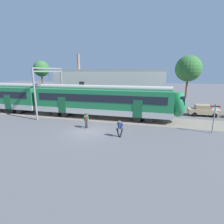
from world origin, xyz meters
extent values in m
plane|color=#515156|center=(0.00, 0.00, 0.00)|extent=(160.00, 160.00, 0.00)
cube|color=slate|center=(-11.44, 5.69, 0.01)|extent=(80.00, 4.40, 0.01)
cube|color=#B7B7B2|center=(-0.44, 5.69, 1.05)|extent=(18.00, 3.06, 0.70)
cube|color=#1E7542|center=(-0.44, 5.69, 2.60)|extent=(18.00, 3.00, 2.40)
cube|color=black|center=(-0.44, 4.18, 2.80)|extent=(16.56, 0.03, 0.90)
cube|color=#165731|center=(4.51, 4.17, 1.75)|extent=(1.10, 0.04, 2.10)
cube|color=#165731|center=(-5.39, 4.17, 1.75)|extent=(1.10, 0.04, 2.10)
cylinder|color=#9C9C97|center=(-0.44, 5.69, 3.98)|extent=(17.64, 0.70, 0.70)
cube|color=black|center=(-3.14, 5.69, 4.53)|extent=(0.70, 0.12, 0.40)
cylinder|color=black|center=(5.84, 5.69, 0.45)|extent=(0.90, 2.40, 0.90)
cylinder|color=black|center=(4.44, 5.69, 0.45)|extent=(0.90, 2.40, 0.90)
cylinder|color=black|center=(-5.32, 5.69, 0.45)|extent=(0.90, 2.40, 0.90)
cylinder|color=black|center=(-6.72, 5.69, 0.45)|extent=(0.90, 2.40, 0.90)
ellipsoid|color=#1E7542|center=(9.11, 5.69, 2.25)|extent=(1.80, 2.85, 2.95)
cube|color=black|center=(9.46, 5.69, 2.85)|extent=(0.40, 2.40, 1.00)
cube|color=#165731|center=(-14.09, 4.17, 1.75)|extent=(1.10, 0.04, 2.10)
cylinder|color=black|center=(-12.76, 5.69, 0.45)|extent=(0.90, 2.40, 0.90)
cylinder|color=black|center=(-14.16, 5.69, 0.45)|extent=(0.90, 2.40, 0.90)
cylinder|color=#28282D|center=(-0.64, 1.19, 0.43)|extent=(0.33, 0.37, 0.87)
cylinder|color=#28282D|center=(-0.62, 0.86, 0.43)|extent=(0.33, 0.37, 0.87)
cube|color=#2D7F47|center=(-0.63, 1.03, 1.14)|extent=(0.43, 0.41, 0.56)
cylinder|color=#2D7F47|center=(-0.76, 0.83, 1.09)|extent=(0.22, 0.25, 0.52)
cylinder|color=#2D7F47|center=(-0.50, 1.22, 1.09)|extent=(0.22, 0.25, 0.52)
sphere|color=#9E7051|center=(-0.64, 1.04, 1.53)|extent=(0.22, 0.22, 0.22)
sphere|color=black|center=(-0.63, 1.03, 1.56)|extent=(0.20, 0.20, 0.20)
cube|color=maroon|center=(-0.52, 0.88, 1.16)|extent=(0.32, 0.29, 0.40)
cylinder|color=#28282D|center=(3.29, -0.66, 0.43)|extent=(0.38, 0.31, 0.87)
cylinder|color=#28282D|center=(3.62, -0.67, 0.43)|extent=(0.38, 0.31, 0.87)
cube|color=navy|center=(3.45, -0.67, 1.14)|extent=(0.39, 0.43, 0.56)
cylinder|color=navy|center=(3.64, -0.81, 1.09)|extent=(0.26, 0.21, 0.52)
cylinder|color=navy|center=(3.27, -0.52, 1.09)|extent=(0.26, 0.21, 0.52)
sphere|color=beige|center=(3.44, -0.68, 1.53)|extent=(0.22, 0.22, 0.22)
sphere|color=black|center=(3.45, -0.67, 1.56)|extent=(0.20, 0.20, 0.20)
cube|color=navy|center=(3.61, -0.57, 1.16)|extent=(0.28, 0.32, 0.40)
cube|color=tan|center=(12.97, 10.21, 0.64)|extent=(4.04, 1.74, 0.68)
cube|color=#9D8662|center=(12.82, 10.21, 1.26)|extent=(1.94, 1.49, 0.56)
cube|color=black|center=(13.77, 10.23, 1.22)|extent=(0.16, 1.37, 0.48)
cylinder|color=black|center=(14.19, 11.02, 0.30)|extent=(0.61, 0.22, 0.60)
cylinder|color=black|center=(14.23, 9.47, 0.30)|extent=(0.61, 0.22, 0.60)
cylinder|color=black|center=(11.71, 10.96, 0.30)|extent=(0.61, 0.22, 0.60)
cylinder|color=black|center=(11.75, 9.40, 0.30)|extent=(0.61, 0.22, 0.60)
cylinder|color=gray|center=(-8.02, 2.49, 3.25)|extent=(0.24, 0.24, 6.50)
cylinder|color=gray|center=(-8.02, 8.89, 3.25)|extent=(0.24, 0.24, 6.50)
cube|color=gray|center=(-8.02, 5.69, 6.45)|extent=(0.20, 6.40, 0.16)
cube|color=gray|center=(-8.02, 5.69, 6.05)|extent=(0.20, 6.40, 0.16)
cylinder|color=black|center=(-8.02, 5.69, 5.45)|extent=(0.03, 0.03, 1.00)
cylinder|color=gray|center=(12.20, 2.74, 1.50)|extent=(0.11, 0.11, 3.00)
cube|color=black|center=(12.20, 2.74, 2.75)|extent=(0.80, 0.10, 0.10)
sphere|color=red|center=(11.82, 2.68, 2.75)|extent=(0.20, 0.20, 0.20)
sphere|color=red|center=(12.58, 2.68, 2.75)|extent=(0.20, 0.20, 0.20)
cube|color=white|center=(12.20, 2.71, 2.25)|extent=(0.72, 0.03, 0.48)
cube|color=beige|center=(-2.10, 15.38, 3.00)|extent=(19.83, 5.00, 6.00)
cube|color=#A7A39B|center=(-2.10, 15.38, 6.20)|extent=(19.83, 5.00, 0.40)
cylinder|color=#8C6656|center=(-8.05, 15.38, 7.60)|extent=(0.50, 0.50, 3.20)
cylinder|color=brown|center=(11.22, 15.24, 2.51)|extent=(0.32, 0.32, 5.03)
sphere|color=#2D662D|center=(11.22, 15.24, 6.48)|extent=(4.13, 4.13, 4.13)
cylinder|color=brown|center=(-17.89, 17.60, 2.71)|extent=(0.32, 0.32, 5.43)
sphere|color=#2D662D|center=(-17.89, 17.60, 6.59)|extent=(3.33, 3.33, 3.33)
camera|label=1|loc=(6.72, -15.87, 6.06)|focal=28.00mm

